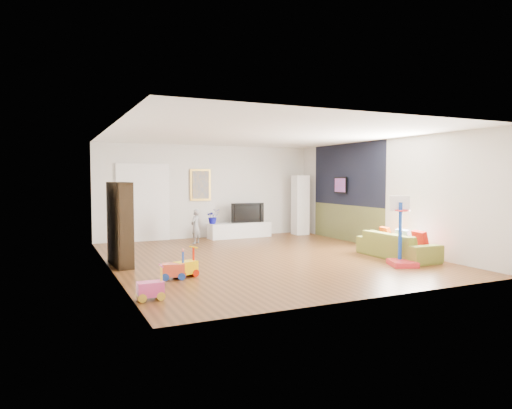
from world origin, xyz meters
name	(u,v)px	position (x,y,z in m)	size (l,w,h in m)	color
floor	(264,257)	(0.00, 0.00, 0.00)	(6.50, 7.50, 0.00)	brown
ceiling	(264,135)	(0.00, 0.00, 2.70)	(6.50, 7.50, 0.00)	white
wall_back	(208,192)	(0.00, 3.75, 1.35)	(6.50, 0.00, 2.70)	silver
wall_front	(376,206)	(0.00, -3.75, 1.35)	(6.50, 0.00, 2.70)	silver
wall_left	(109,199)	(-3.25, 0.00, 1.35)	(0.00, 7.50, 2.70)	silver
wall_right	(381,194)	(3.25, 0.00, 1.35)	(0.00, 7.50, 2.70)	white
navy_accent	(347,174)	(3.23, 1.40, 1.85)	(0.01, 3.20, 1.70)	black
olive_wainscot	(346,223)	(3.23, 1.40, 0.50)	(0.01, 3.20, 1.00)	brown
doorway	(143,203)	(-1.90, 3.71, 1.05)	(1.45, 0.06, 2.10)	white
painting_back	(200,185)	(-0.25, 3.71, 1.55)	(0.62, 0.06, 0.92)	gold
artwork_right	(341,185)	(3.17, 1.60, 1.55)	(0.04, 0.56, 0.46)	#7F3F8C
media_console	(240,230)	(0.81, 3.29, 0.22)	(1.88, 0.47, 0.44)	silver
tall_cabinet	(300,205)	(2.81, 3.20, 0.91)	(0.43, 0.43, 1.83)	white
bookshelf	(120,224)	(-3.02, 0.37, 0.84)	(0.30, 1.15, 1.67)	black
sofa	(397,245)	(2.62, -1.30, 0.28)	(1.93, 0.75, 0.56)	olive
basketball_hoop	(403,231)	(2.10, -2.04, 0.70)	(0.48, 0.59, 1.41)	red
ride_on_yellow	(186,262)	(-2.13, -1.22, 0.26)	(0.39, 0.24, 0.53)	#F4C200
ride_on_orange	(173,265)	(-2.37, -1.31, 0.26)	(0.39, 0.24, 0.52)	#EC4E2F
ride_on_pink	(150,283)	(-3.01, -2.48, 0.25)	(0.37, 0.23, 0.49)	#E3448E
child	(196,226)	(-0.72, 2.68, 0.46)	(0.33, 0.22, 0.92)	gray
tv	(247,213)	(1.05, 3.34, 0.73)	(1.00, 0.13, 0.58)	black
vase_plant	(213,216)	(-0.01, 3.31, 0.65)	(0.38, 0.33, 0.42)	#0E0E93
pillow_left	(420,240)	(2.78, -1.83, 0.44)	(0.10, 0.40, 0.40)	#B3140C
pillow_center	(404,238)	(2.77, -1.33, 0.44)	(0.10, 0.36, 0.36)	white
pillow_right	(386,234)	(2.81, -0.72, 0.44)	(0.09, 0.35, 0.35)	#AC3407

